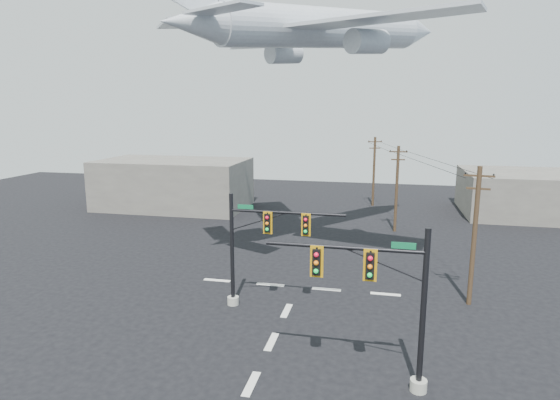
% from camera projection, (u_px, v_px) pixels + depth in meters
% --- Properties ---
extents(ground, '(120.00, 120.00, 0.00)m').
position_uv_depth(ground, '(251.00, 384.00, 21.29)').
color(ground, black).
rests_on(ground, ground).
extents(lane_markings, '(14.00, 21.20, 0.01)m').
position_uv_depth(lane_markings, '(277.00, 330.00, 26.40)').
color(lane_markings, silver).
rests_on(lane_markings, ground).
extents(signal_mast_near, '(7.29, 0.82, 7.47)m').
position_uv_depth(signal_mast_near, '(388.00, 304.00, 20.26)').
color(signal_mast_near, '#9A998C').
rests_on(signal_mast_near, ground).
extents(signal_mast_far, '(7.38, 0.79, 7.22)m').
position_uv_depth(signal_mast_far, '(256.00, 248.00, 28.78)').
color(signal_mast_far, '#9A998C').
rests_on(signal_mast_far, ground).
extents(utility_pole_a, '(1.77, 0.42, 8.90)m').
position_uv_depth(utility_pole_a, '(474.00, 234.00, 29.04)').
color(utility_pole_a, '#402B1B').
rests_on(utility_pole_a, ground).
extents(utility_pole_b, '(1.76, 0.29, 8.68)m').
position_uv_depth(utility_pole_b, '(397.00, 187.00, 46.70)').
color(utility_pole_b, '#402B1B').
rests_on(utility_pole_b, ground).
extents(utility_pole_c, '(1.74, 0.67, 8.76)m').
position_uv_depth(utility_pole_c, '(374.00, 170.00, 59.13)').
color(utility_pole_c, '#402B1B').
rests_on(utility_pole_c, ground).
extents(power_lines, '(8.40, 29.92, 0.10)m').
position_uv_depth(power_lines, '(407.00, 154.00, 43.40)').
color(power_lines, black).
extents(airliner, '(22.73, 24.22, 7.42)m').
position_uv_depth(airliner, '(325.00, 29.00, 36.72)').
color(airliner, silver).
extents(building_left, '(18.00, 10.00, 6.00)m').
position_uv_depth(building_left, '(174.00, 184.00, 58.45)').
color(building_left, slate).
rests_on(building_left, ground).
extents(building_right, '(14.00, 12.00, 5.00)m').
position_uv_depth(building_right, '(526.00, 194.00, 54.49)').
color(building_right, slate).
rests_on(building_right, ground).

